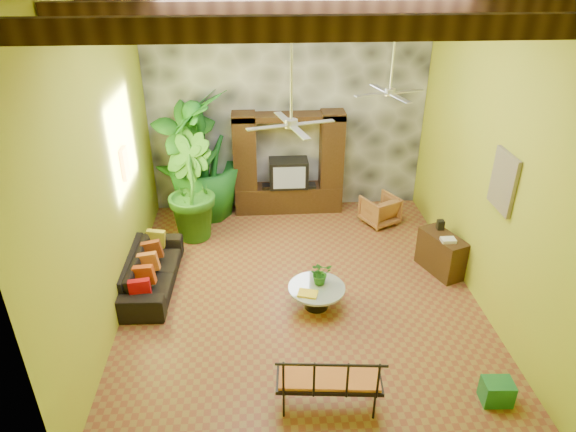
{
  "coord_description": "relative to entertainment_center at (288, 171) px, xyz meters",
  "views": [
    {
      "loc": [
        -0.71,
        -7.34,
        5.45
      ],
      "look_at": [
        -0.21,
        0.2,
        1.4
      ],
      "focal_mm": 32.0,
      "sensor_mm": 36.0,
      "label": 1
    }
  ],
  "objects": [
    {
      "name": "back_wall",
      "position": [
        0.0,
        0.36,
        1.53
      ],
      "size": [
        6.0,
        0.02,
        5.0
      ],
      "primitive_type": "cube",
      "color": "gold",
      "rests_on": "ground"
    },
    {
      "name": "tall_plant_c",
      "position": [
        -1.86,
        -0.06,
        0.45
      ],
      "size": [
        1.66,
        1.66,
        2.83
      ],
      "primitive_type": "imported",
      "rotation": [
        0.0,
        0.0,
        4.66
      ],
      "color": "#195F1E",
      "rests_on": "ground"
    },
    {
      "name": "wall_art_painting",
      "position": [
        2.96,
        -3.74,
        1.33
      ],
      "size": [
        0.06,
        0.7,
        0.9
      ],
      "primitive_type": "cube",
      "color": "#235482",
      "rests_on": "right_wall"
    },
    {
      "name": "tall_plant_a",
      "position": [
        -2.15,
        -0.24,
        0.32
      ],
      "size": [
        1.57,
        1.3,
        2.56
      ],
      "primitive_type": "imported",
      "rotation": [
        0.0,
        0.0,
        0.33
      ],
      "color": "#1B5917",
      "rests_on": "ground"
    },
    {
      "name": "green_bin",
      "position": [
        2.39,
        -5.77,
        -0.79
      ],
      "size": [
        0.41,
        0.31,
        0.34
      ],
      "primitive_type": "cube",
      "rotation": [
        0.0,
        0.0,
        -0.05
      ],
      "color": "#1D6D27",
      "rests_on": "ground"
    },
    {
      "name": "side_console",
      "position": [
        2.65,
        -2.67,
        -0.59
      ],
      "size": [
        0.74,
        1.03,
        0.75
      ],
      "primitive_type": "cube",
      "rotation": [
        0.0,
        0.0,
        0.38
      ],
      "color": "#321B10",
      "rests_on": "ground"
    },
    {
      "name": "coffee_table",
      "position": [
        0.23,
        -3.59,
        -0.71
      ],
      "size": [
        0.95,
        0.95,
        0.4
      ],
      "rotation": [
        0.0,
        0.0,
        -0.21
      ],
      "color": "black",
      "rests_on": "ground"
    },
    {
      "name": "wall_art_mask",
      "position": [
        -2.96,
        -2.14,
        1.13
      ],
      "size": [
        0.06,
        0.32,
        0.55
      ],
      "primitive_type": "cube",
      "color": "gold",
      "rests_on": "left_wall"
    },
    {
      "name": "yellow_tray",
      "position": [
        0.06,
        -3.78,
        -0.55
      ],
      "size": [
        0.36,
        0.3,
        0.03
      ],
      "primitive_type": "cube",
      "rotation": [
        0.0,
        0.0,
        -0.29
      ],
      "color": "gold",
      "rests_on": "coffee_table"
    },
    {
      "name": "stone_accent_wall",
      "position": [
        0.0,
        0.3,
        1.53
      ],
      "size": [
        5.98,
        0.1,
        4.98
      ],
      "primitive_type": "cube",
      "color": "#35383D",
      "rests_on": "ground"
    },
    {
      "name": "centerpiece_plant",
      "position": [
        0.3,
        -3.47,
        -0.37
      ],
      "size": [
        0.43,
        0.4,
        0.4
      ],
      "primitive_type": "imported",
      "rotation": [
        0.0,
        0.0,
        0.27
      ],
      "color": "#236219",
      "rests_on": "coffee_table"
    },
    {
      "name": "right_wall",
      "position": [
        3.0,
        -3.14,
        1.53
      ],
      "size": [
        0.02,
        7.0,
        5.0
      ],
      "primitive_type": "cube",
      "color": "gold",
      "rests_on": "ground"
    },
    {
      "name": "ground",
      "position": [
        0.0,
        -3.14,
        -0.97
      ],
      "size": [
        7.0,
        7.0,
        0.0
      ],
      "primitive_type": "plane",
      "color": "brown",
      "rests_on": "ground"
    },
    {
      "name": "tall_plant_b",
      "position": [
        -2.08,
        -1.01,
        0.11
      ],
      "size": [
        1.41,
        1.5,
        2.16
      ],
      "primitive_type": "imported",
      "rotation": [
        0.0,
        0.0,
        2.07
      ],
      "color": "#286A1B",
      "rests_on": "ground"
    },
    {
      "name": "entertainment_center",
      "position": [
        0.0,
        0.0,
        0.0
      ],
      "size": [
        2.4,
        0.55,
        2.3
      ],
      "color": "black",
      "rests_on": "ground"
    },
    {
      "name": "sofa",
      "position": [
        -2.65,
        -2.79,
        -0.65
      ],
      "size": [
        0.92,
        2.21,
        0.64
      ],
      "primitive_type": "imported",
      "rotation": [
        0.0,
        0.0,
        1.54
      ],
      "color": "black",
      "rests_on": "ground"
    },
    {
      "name": "wicker_armchair",
      "position": [
        1.94,
        -0.76,
        -0.65
      ],
      "size": [
        0.92,
        0.93,
        0.63
      ],
      "primitive_type": "imported",
      "rotation": [
        0.0,
        0.0,
        3.61
      ],
      "color": "olive",
      "rests_on": "ground"
    },
    {
      "name": "ceiling_fan_front",
      "position": [
        -0.2,
        -3.54,
        2.44
      ],
      "size": [
        1.28,
        1.28,
        1.86
      ],
      "color": "silver",
      "rests_on": "ceiling"
    },
    {
      "name": "left_wall",
      "position": [
        -3.0,
        -3.14,
        1.53
      ],
      "size": [
        0.02,
        7.0,
        5.0
      ],
      "primitive_type": "cube",
      "color": "gold",
      "rests_on": "ground"
    },
    {
      "name": "iron_bench",
      "position": [
        0.14,
        -5.78,
        -0.42
      ],
      "size": [
        1.4,
        0.62,
        0.57
      ],
      "rotation": [
        0.0,
        0.0,
        -0.09
      ],
      "color": "black",
      "rests_on": "ground"
    },
    {
      "name": "ceiling_fan_back",
      "position": [
        1.6,
        -1.94,
        2.44
      ],
      "size": [
        1.28,
        1.28,
        1.86
      ],
      "color": "silver",
      "rests_on": "ceiling"
    }
  ]
}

